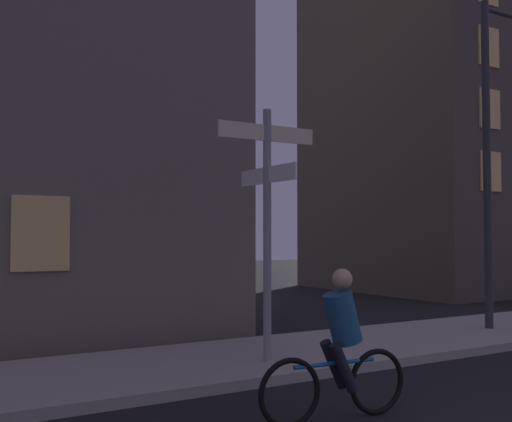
# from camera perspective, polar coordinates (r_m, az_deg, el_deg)

# --- Properties ---
(sidewalk_kerb) EXTENTS (40.00, 2.80, 0.14)m
(sidewalk_kerb) POSITION_cam_1_polar(r_m,az_deg,el_deg) (9.96, 2.17, -13.27)
(sidewalk_kerb) COLOR #9E9991
(sidewalk_kerb) RESTS_ON ground_plane
(signpost) EXTENTS (1.63, 1.48, 3.69)m
(signpost) POSITION_cam_1_polar(r_m,az_deg,el_deg) (9.01, 1.05, 0.10)
(signpost) COLOR gray
(signpost) RESTS_ON sidewalk_kerb
(street_lamp) EXTENTS (1.66, 0.28, 6.56)m
(street_lamp) POSITION_cam_1_polar(r_m,az_deg,el_deg) (13.34, 21.19, 6.57)
(street_lamp) COLOR #2D2D30
(street_lamp) RESTS_ON sidewalk_kerb
(cyclist) EXTENTS (1.82, 0.35, 1.61)m
(cyclist) POSITION_cam_1_polar(r_m,az_deg,el_deg) (6.75, 7.71, -12.68)
(cyclist) COLOR black
(cyclist) RESTS_ON ground_plane
(building_right_block) EXTENTS (9.49, 7.93, 12.48)m
(building_right_block) POSITION_cam_1_polar(r_m,az_deg,el_deg) (24.97, 18.20, 7.67)
(building_right_block) COLOR #4C443D
(building_right_block) RESTS_ON ground_plane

